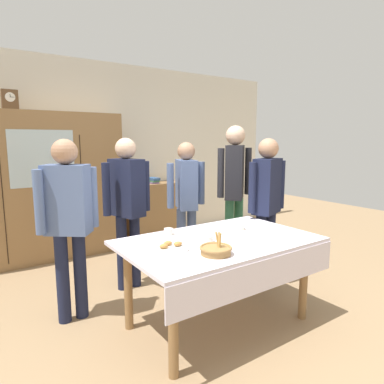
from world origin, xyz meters
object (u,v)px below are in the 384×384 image
mantel_clock (10,100)px  person_near_right_end (267,197)px  person_by_cabinet (186,194)px  wall_cabinet (41,187)px  bread_basket (216,250)px  spoon_near_right (220,229)px  bookshelf_low (154,211)px  tea_cup_back_edge (240,227)px  person_behind_table_right (127,199)px  spoon_front_edge (270,229)px  dining_table (221,252)px  book_stack (153,180)px  pastry_plate (171,247)px  person_beside_shelf (68,213)px  tea_cup_mid_right (209,240)px  tea_cup_far_right (169,232)px  person_behind_table_left (235,181)px

mantel_clock → person_near_right_end: 3.24m
mantel_clock → person_by_cabinet: size_ratio=0.15×
wall_cabinet → bread_basket: (0.65, -2.83, -0.18)m
spoon_near_right → person_by_cabinet: (0.23, 0.92, 0.18)m
bookshelf_low → wall_cabinet: bearing=-178.3°
tea_cup_back_edge → person_behind_table_right: bearing=124.3°
mantel_clock → person_near_right_end: mantel_clock is taller
bookshelf_low → person_near_right_end: 2.29m
spoon_front_edge → wall_cabinet: bearing=120.1°
dining_table → book_stack: book_stack is taller
pastry_plate → person_by_cabinet: (0.91, 1.16, 0.17)m
dining_table → person_behind_table_right: 1.23m
spoon_front_edge → person_beside_shelf: person_beside_shelf is taller
tea_cup_back_edge → person_behind_table_right: 1.22m
person_near_right_end → pastry_plate: bearing=-165.6°
tea_cup_mid_right → spoon_near_right: 0.46m
wall_cabinet → bookshelf_low: wall_cabinet is taller
bookshelf_low → person_by_cabinet: size_ratio=0.60×
dining_table → spoon_near_right: spoon_near_right is taller
wall_cabinet → person_near_right_end: (1.87, -2.17, 0.00)m
bookshelf_low → bread_basket: bearing=-109.4°
tea_cup_back_edge → pastry_plate: bearing=-173.1°
wall_cabinet → tea_cup_far_right: (0.61, -2.22, -0.19)m
tea_cup_back_edge → wall_cabinet: bearing=117.0°
wall_cabinet → tea_cup_far_right: wall_cabinet is taller
dining_table → tea_cup_far_right: 0.49m
mantel_clock → tea_cup_far_right: (0.89, -2.21, -1.27)m
spoon_near_right → person_near_right_end: 0.79m
tea_cup_mid_right → bread_basket: 0.26m
spoon_front_edge → tea_cup_mid_right: bearing=-178.7°
dining_table → tea_cup_far_right: (-0.29, 0.37, 0.13)m
bookshelf_low → person_behind_table_right: 1.93m
dining_table → tea_cup_far_right: bearing=127.8°
dining_table → bread_basket: size_ratio=6.76×
dining_table → person_beside_shelf: bearing=141.4°
tea_cup_far_right → spoon_front_edge: tea_cup_far_right is taller
book_stack → pastry_plate: (-1.22, -2.59, -0.17)m
dining_table → person_behind_table_left: person_behind_table_left is taller
tea_cup_far_right → spoon_near_right: size_ratio=1.09×
book_stack → tea_cup_mid_right: book_stack is taller
book_stack → tea_cup_mid_right: 2.80m
spoon_front_edge → person_beside_shelf: size_ratio=0.08×
spoon_front_edge → bread_basket: bearing=-163.3°
spoon_near_right → person_near_right_end: bearing=9.8°
book_stack → mantel_clock: bearing=-178.5°
bread_basket → tea_cup_back_edge: bearing=33.2°
tea_cup_back_edge → bread_basket: 0.71m
tea_cup_mid_right → spoon_near_right: size_ratio=1.09×
wall_cabinet → person_behind_table_right: size_ratio=1.31×
bookshelf_low → person_behind_table_right: (-1.10, -1.50, 0.52)m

